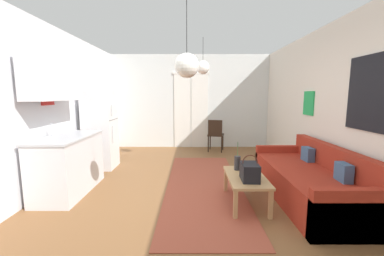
{
  "coord_description": "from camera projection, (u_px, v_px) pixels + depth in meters",
  "views": [
    {
      "loc": [
        0.05,
        -3.26,
        1.54
      ],
      "look_at": [
        0.04,
        0.83,
        0.97
      ],
      "focal_mm": 22.18,
      "sensor_mm": 36.0,
      "label": 1
    }
  ],
  "objects": [
    {
      "name": "coffee_table",
      "position": [
        246.0,
        180.0,
        3.35
      ],
      "size": [
        0.52,
        0.93,
        0.41
      ],
      "color": "tan",
      "rests_on": "ground_plane"
    },
    {
      "name": "wall_back",
      "position": [
        191.0,
        102.0,
        6.97
      ],
      "size": [
        4.74,
        0.13,
        2.69
      ],
      "color": "silver",
      "rests_on": "ground_plane"
    },
    {
      "name": "wall_right",
      "position": [
        358.0,
        109.0,
        3.25
      ],
      "size": [
        0.12,
        7.59,
        2.69
      ],
      "color": "silver",
      "rests_on": "ground_plane"
    },
    {
      "name": "wall_left",
      "position": [
        20.0,
        109.0,
        3.26
      ],
      "size": [
        0.12,
        7.59,
        2.69
      ],
      "color": "silver",
      "rests_on": "ground_plane"
    },
    {
      "name": "refrigerator",
      "position": [
        101.0,
        130.0,
        4.99
      ],
      "size": [
        0.6,
        0.58,
        1.62
      ],
      "color": "white",
      "rests_on": "ground_plane"
    },
    {
      "name": "kitchen_counter",
      "position": [
        66.0,
        143.0,
        3.71
      ],
      "size": [
        0.63,
        1.31,
        2.1
      ],
      "color": "silver",
      "rests_on": "ground_plane"
    },
    {
      "name": "accent_chair",
      "position": [
        216.0,
        133.0,
        6.44
      ],
      "size": [
        0.5,
        0.48,
        0.88
      ],
      "rotation": [
        0.0,
        0.0,
        2.92
      ],
      "color": "black",
      "rests_on": "ground_plane"
    },
    {
      "name": "pendant_lamp_far",
      "position": [
        203.0,
        67.0,
        4.83
      ],
      "size": [
        0.28,
        0.28,
        0.73
      ],
      "color": "black"
    },
    {
      "name": "bamboo_vase",
      "position": [
        238.0,
        163.0,
        3.59
      ],
      "size": [
        0.09,
        0.09,
        0.43
      ],
      "color": "#2D2D33",
      "rests_on": "coffee_table"
    },
    {
      "name": "handbag",
      "position": [
        250.0,
        172.0,
        3.15
      ],
      "size": [
        0.23,
        0.32,
        0.35
      ],
      "color": "black",
      "rests_on": "coffee_table"
    },
    {
      "name": "area_rug",
      "position": [
        204.0,
        185.0,
        4.07
      ],
      "size": [
        1.25,
        3.54,
        0.01
      ],
      "primitive_type": "cube",
      "color": "#9E4733",
      "rests_on": "ground_plane"
    },
    {
      "name": "couch",
      "position": [
        312.0,
        182.0,
        3.5
      ],
      "size": [
        0.92,
        2.19,
        0.8
      ],
      "color": "maroon",
      "rests_on": "ground_plane"
    },
    {
      "name": "pendant_lamp_near",
      "position": [
        187.0,
        66.0,
        2.64
      ],
      "size": [
        0.27,
        0.27,
        0.96
      ],
      "color": "black"
    },
    {
      "name": "ground_plane",
      "position": [
        189.0,
        205.0,
        3.45
      ],
      "size": [
        5.14,
        7.99,
        0.1
      ],
      "primitive_type": "cube",
      "color": "brown"
    }
  ]
}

